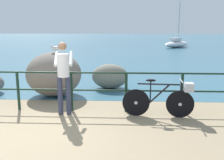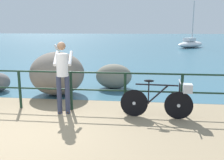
{
  "view_description": "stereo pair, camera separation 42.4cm",
  "coord_description": "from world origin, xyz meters",
  "px_view_note": "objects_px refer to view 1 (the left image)",
  "views": [
    {
      "loc": [
        2.03,
        -4.53,
        2.1
      ],
      "look_at": [
        1.71,
        2.06,
        0.74
      ],
      "focal_mm": 40.36,
      "sensor_mm": 36.0,
      "label": 1
    },
    {
      "loc": [
        2.45,
        -4.49,
        2.1
      ],
      "look_at": [
        1.71,
        2.06,
        0.74
      ],
      "focal_mm": 40.36,
      "sensor_mm": 36.0,
      "label": 2
    }
  ],
  "objects_px": {
    "seagull": "(55,48)",
    "sailboat": "(177,44)",
    "breakwater_boulder_main": "(54,74)",
    "person_at_railing": "(64,75)",
    "breakwater_boulder_right": "(110,76)",
    "bicycle": "(164,98)"
  },
  "relations": [
    {
      "from": "breakwater_boulder_main",
      "to": "breakwater_boulder_right",
      "type": "distance_m",
      "value": 2.01
    },
    {
      "from": "person_at_railing",
      "to": "seagull",
      "type": "height_order",
      "value": "person_at_railing"
    },
    {
      "from": "seagull",
      "to": "sailboat",
      "type": "relative_size",
      "value": 0.07
    },
    {
      "from": "breakwater_boulder_right",
      "to": "seagull",
      "type": "xyz_separation_m",
      "value": [
        -1.6,
        -1.1,
        1.08
      ]
    },
    {
      "from": "bicycle",
      "to": "seagull",
      "type": "relative_size",
      "value": 4.98
    },
    {
      "from": "breakwater_boulder_right",
      "to": "person_at_railing",
      "type": "bearing_deg",
      "value": -108.96
    },
    {
      "from": "seagull",
      "to": "breakwater_boulder_main",
      "type": "bearing_deg",
      "value": -11.85
    },
    {
      "from": "breakwater_boulder_main",
      "to": "bicycle",
      "type": "bearing_deg",
      "value": -30.12
    },
    {
      "from": "bicycle",
      "to": "breakwater_boulder_main",
      "type": "height_order",
      "value": "breakwater_boulder_main"
    },
    {
      "from": "bicycle",
      "to": "sailboat",
      "type": "xyz_separation_m",
      "value": [
        4.84,
        22.5,
        -0.04
      ]
    },
    {
      "from": "bicycle",
      "to": "person_at_railing",
      "type": "distance_m",
      "value": 2.48
    },
    {
      "from": "breakwater_boulder_main",
      "to": "breakwater_boulder_right",
      "type": "xyz_separation_m",
      "value": [
        1.7,
        1.05,
        -0.25
      ]
    },
    {
      "from": "breakwater_boulder_main",
      "to": "sailboat",
      "type": "height_order",
      "value": "sailboat"
    },
    {
      "from": "bicycle",
      "to": "seagull",
      "type": "bearing_deg",
      "value": 154.17
    },
    {
      "from": "bicycle",
      "to": "breakwater_boulder_main",
      "type": "xyz_separation_m",
      "value": [
        -3.16,
        1.83,
        0.22
      ]
    },
    {
      "from": "breakwater_boulder_main",
      "to": "sailboat",
      "type": "distance_m",
      "value": 22.16
    },
    {
      "from": "person_at_railing",
      "to": "bicycle",
      "type": "bearing_deg",
      "value": -101.27
    },
    {
      "from": "person_at_railing",
      "to": "breakwater_boulder_right",
      "type": "distance_m",
      "value": 3.01
    },
    {
      "from": "bicycle",
      "to": "breakwater_boulder_right",
      "type": "xyz_separation_m",
      "value": [
        -1.46,
        2.88,
        -0.03
      ]
    },
    {
      "from": "person_at_railing",
      "to": "breakwater_boulder_right",
      "type": "relative_size",
      "value": 1.4
    },
    {
      "from": "breakwater_boulder_right",
      "to": "sailboat",
      "type": "relative_size",
      "value": 0.26
    },
    {
      "from": "breakwater_boulder_main",
      "to": "seagull",
      "type": "height_order",
      "value": "seagull"
    }
  ]
}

